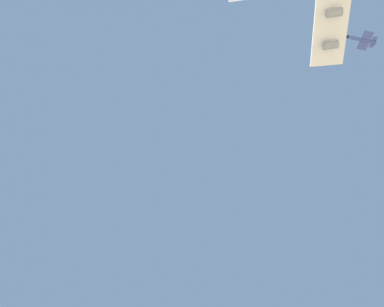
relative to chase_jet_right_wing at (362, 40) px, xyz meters
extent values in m
cylinder|color=gray|center=(23.18, -9.43, -27.94)|extent=(5.70, 5.61, 3.00)
cylinder|color=gray|center=(30.31, -1.07, -27.40)|extent=(5.70, 5.61, 3.00)
cylinder|color=#38478C|center=(-0.07, 0.03, -0.02)|extent=(12.49, 6.64, 1.50)
cone|color=black|center=(6.78, -3.01, -0.02)|extent=(2.44, 2.18, 1.50)
cube|color=#38478C|center=(-1.44, 0.64, -0.22)|extent=(7.26, 9.10, 0.24)
cube|color=#38478C|center=(-5.10, 2.26, 1.93)|extent=(2.28, 1.16, 2.60)
cube|color=#38478C|center=(-5.10, 2.26, 0.18)|extent=(3.77, 5.20, 0.20)
camera|label=1|loc=(84.44, -9.54, -151.88)|focal=31.87mm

